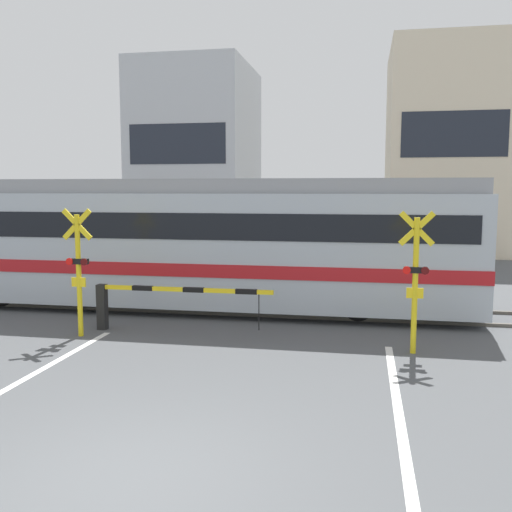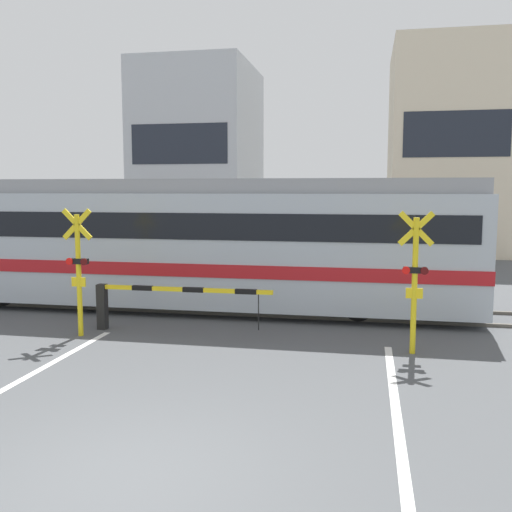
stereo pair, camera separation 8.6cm
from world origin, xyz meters
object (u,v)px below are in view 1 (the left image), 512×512
Objects in this scene: crossing_barrier_far at (353,268)px; commuter_train at (177,240)px; crossing_barrier_near at (148,298)px; crossing_signal_left at (78,267)px; crossing_signal_right at (415,276)px; pedestrian at (317,254)px.

commuter_train is at bearing -145.79° from crossing_barrier_far.
commuter_train is at bearing 93.70° from crossing_barrier_near.
crossing_barrier_far is (4.42, 5.76, 0.00)m from crossing_barrier_near.
commuter_train reaches higher than crossing_signal_left.
crossing_signal_left and crossing_signal_right have the same top height.
commuter_train is 5.65m from crossing_barrier_far.
crossing_barrier_near is at bearing 173.48° from crossing_signal_right.
crossing_signal_right is at bearing 0.00° from crossing_signal_left.
crossing_barrier_near is 7.26m from crossing_barrier_far.
crossing_barrier_near and crossing_barrier_far have the same top height.
crossing_barrier_far is at bearing 101.43° from crossing_signal_right.
crossing_signal_left is 1.74× the size of pedestrian.
crossing_signal_right is 9.19m from pedestrian.
crossing_barrier_far is at bearing 52.51° from crossing_barrier_near.
crossing_signal_left reaches higher than crossing_barrier_near.
commuter_train is 3.83× the size of crossing_barrier_far.
crossing_signal_left is at bearing -131.70° from crossing_barrier_far.
pedestrian is (-2.58, 8.80, -0.61)m from crossing_signal_right.
pedestrian is at bearing 58.97° from commuter_train.
crossing_signal_left is at bearing -153.27° from crossing_barrier_near.
commuter_train is 5.59× the size of crossing_signal_right.
crossing_barrier_far is at bearing 34.21° from commuter_train.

